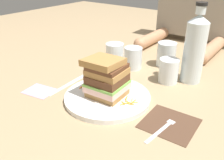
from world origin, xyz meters
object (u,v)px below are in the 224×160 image
object	(u,v)px
napkin_dark	(170,123)
empty_tumbler_1	(115,53)
empty_tumbler_0	(133,58)
main_plate	(106,97)
sandwich	(106,78)
napkin_pink	(40,91)
juice_glass	(168,72)
knife	(68,85)
fork	(165,126)
empty_tumbler_2	(166,54)
water_bottle	(195,48)

from	to	relation	value
napkin_dark	empty_tumbler_1	distance (m)	0.47
empty_tumbler_0	main_plate	bearing A→B (deg)	-75.74
sandwich	napkin_pink	bearing A→B (deg)	-155.42
empty_tumbler_0	juice_glass	bearing A→B (deg)	-9.46
sandwich	empty_tumbler_0	distance (m)	0.27
main_plate	knife	xyz separation A→B (m)	(-0.17, -0.01, -0.01)
knife	empty_tumbler_1	xyz separation A→B (m)	(0.01, 0.27, 0.04)
sandwich	knife	world-z (taller)	sandwich
empty_tumbler_0	empty_tumbler_1	xyz separation A→B (m)	(-0.10, 0.01, -0.00)
main_plate	juice_glass	distance (m)	0.26
fork	empty_tumbler_2	bearing A→B (deg)	115.75
napkin_dark	fork	world-z (taller)	fork
main_plate	water_bottle	world-z (taller)	water_bottle
empty_tumbler_2	napkin_dark	bearing A→B (deg)	-62.59
knife	empty_tumbler_0	distance (m)	0.29
sandwich	empty_tumbler_2	size ratio (longest dim) A/B	1.26
empty_tumbler_2	empty_tumbler_0	bearing A→B (deg)	-131.85
sandwich	empty_tumbler_0	size ratio (longest dim) A/B	1.42
knife	napkin_dark	bearing A→B (deg)	1.15
fork	empty_tumbler_0	distance (m)	0.40
knife	juice_glass	xyz separation A→B (m)	(0.27, 0.24, 0.04)
napkin_dark	water_bottle	bearing A→B (deg)	100.58
napkin_dark	empty_tumbler_0	size ratio (longest dim) A/B	1.57
empty_tumbler_1	empty_tumbler_2	bearing A→B (deg)	27.09
napkin_dark	juice_glass	bearing A→B (deg)	116.59
empty_tumbler_1	napkin_dark	bearing A→B (deg)	-34.86
main_plate	napkin_pink	world-z (taller)	main_plate
fork	juice_glass	distance (m)	0.28
napkin_dark	juice_glass	distance (m)	0.26
napkin_dark	knife	size ratio (longest dim) A/B	0.70
juice_glass	napkin_pink	xyz separation A→B (m)	(-0.32, -0.33, -0.04)
main_plate	empty_tumbler_1	world-z (taller)	empty_tumbler_1
empty_tumbler_0	napkin_pink	bearing A→B (deg)	-112.39
juice_glass	empty_tumbler_2	bearing A→B (deg)	118.79
fork	knife	distance (m)	0.39
empty_tumbler_1	empty_tumbler_2	world-z (taller)	empty_tumbler_2
sandwich	napkin_dark	size ratio (longest dim) A/B	0.90
fork	knife	xyz separation A→B (m)	(-0.39, 0.01, -0.00)
fork	napkin_dark	bearing A→B (deg)	83.46
juice_glass	knife	bearing A→B (deg)	-138.90
juice_glass	napkin_pink	size ratio (longest dim) A/B	0.88
empty_tumbler_0	napkin_pink	distance (m)	0.39
fork	empty_tumbler_2	distance (m)	0.43
main_plate	empty_tumbler_1	size ratio (longest dim) A/B	3.26
fork	empty_tumbler_0	bearing A→B (deg)	135.12
napkin_dark	napkin_pink	world-z (taller)	same
juice_glass	empty_tumbler_2	distance (m)	0.15
water_bottle	napkin_pink	world-z (taller)	water_bottle
knife	water_bottle	distance (m)	0.46
juice_glass	main_plate	bearing A→B (deg)	-114.08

